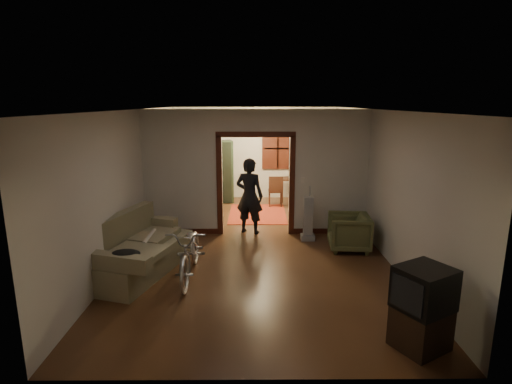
{
  "coord_description": "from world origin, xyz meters",
  "views": [
    {
      "loc": [
        -0.05,
        -8.03,
        2.95
      ],
      "look_at": [
        0.0,
        -0.3,
        1.2
      ],
      "focal_mm": 28.0,
      "sensor_mm": 36.0,
      "label": 1
    }
  ],
  "objects_px": {
    "sofa": "(139,244)",
    "person": "(249,196)",
    "armchair": "(349,232)",
    "desk": "(296,190)",
    "bicycle": "(191,251)",
    "locker": "(217,172)"
  },
  "relations": [
    {
      "from": "armchair",
      "to": "sofa",
      "type": "bearing_deg",
      "value": -70.26
    },
    {
      "from": "bicycle",
      "to": "person",
      "type": "bearing_deg",
      "value": 67.3
    },
    {
      "from": "person",
      "to": "locker",
      "type": "height_order",
      "value": "locker"
    },
    {
      "from": "bicycle",
      "to": "person",
      "type": "distance_m",
      "value": 2.61
    },
    {
      "from": "person",
      "to": "desk",
      "type": "xyz_separation_m",
      "value": [
        1.38,
        2.96,
        -0.51
      ]
    },
    {
      "from": "sofa",
      "to": "bicycle",
      "type": "relative_size",
      "value": 1.24
    },
    {
      "from": "locker",
      "to": "sofa",
      "type": "bearing_deg",
      "value": -109.74
    },
    {
      "from": "sofa",
      "to": "person",
      "type": "bearing_deg",
      "value": 65.12
    },
    {
      "from": "sofa",
      "to": "person",
      "type": "distance_m",
      "value": 2.9
    },
    {
      "from": "sofa",
      "to": "armchair",
      "type": "relative_size",
      "value": 2.74
    },
    {
      "from": "person",
      "to": "sofa",
      "type": "bearing_deg",
      "value": 66.79
    },
    {
      "from": "sofa",
      "to": "bicycle",
      "type": "distance_m",
      "value": 0.97
    },
    {
      "from": "bicycle",
      "to": "armchair",
      "type": "xyz_separation_m",
      "value": [
        3.0,
        1.3,
        -0.1
      ]
    },
    {
      "from": "bicycle",
      "to": "desk",
      "type": "xyz_separation_m",
      "value": [
        2.36,
        5.35,
        -0.12
      ]
    },
    {
      "from": "armchair",
      "to": "person",
      "type": "relative_size",
      "value": 0.47
    },
    {
      "from": "armchair",
      "to": "person",
      "type": "xyz_separation_m",
      "value": [
        -2.03,
        1.09,
        0.5
      ]
    },
    {
      "from": "sofa",
      "to": "desk",
      "type": "xyz_separation_m",
      "value": [
        3.3,
        5.11,
        -0.16
      ]
    },
    {
      "from": "bicycle",
      "to": "person",
      "type": "height_order",
      "value": "person"
    },
    {
      "from": "bicycle",
      "to": "desk",
      "type": "height_order",
      "value": "bicycle"
    },
    {
      "from": "bicycle",
      "to": "armchair",
      "type": "height_order",
      "value": "bicycle"
    },
    {
      "from": "person",
      "to": "desk",
      "type": "bearing_deg",
      "value": -96.54
    },
    {
      "from": "bicycle",
      "to": "desk",
      "type": "distance_m",
      "value": 5.85
    }
  ]
}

